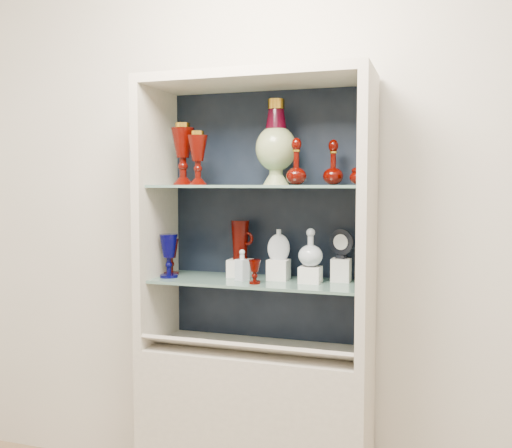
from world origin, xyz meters
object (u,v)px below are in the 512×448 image
(ruby_goblet_small, at_px, (255,272))
(clear_square_bottle, at_px, (242,265))
(ruby_decanter_a, at_px, (296,159))
(ruby_pitcher, at_px, (240,240))
(ruby_decanter_b, at_px, (333,161))
(cobalt_goblet, at_px, (169,256))
(pedestal_lamp_right, at_px, (183,154))
(lidded_bowl, at_px, (359,174))
(clear_round_decanter, at_px, (311,248))
(flat_flask, at_px, (279,244))
(cameo_medallion, at_px, (341,243))
(pedestal_lamp_left, at_px, (198,158))
(ruby_goblet_tall, at_px, (171,257))
(enamel_urn, at_px, (276,142))

(ruby_goblet_small, relative_size, clear_square_bottle, 0.75)
(ruby_decanter_a, relative_size, ruby_pitcher, 1.22)
(ruby_decanter_b, height_order, cobalt_goblet, ruby_decanter_b)
(pedestal_lamp_right, distance_m, lidded_bowl, 0.79)
(ruby_decanter_b, relative_size, clear_round_decanter, 1.31)
(flat_flask, relative_size, cameo_medallion, 1.04)
(pedestal_lamp_left, xyz_separation_m, clear_round_decanter, (0.49, 0.07, -0.39))
(lidded_bowl, distance_m, ruby_goblet_tall, 0.95)
(cobalt_goblet, distance_m, clear_round_decanter, 0.65)
(flat_flask, bearing_deg, ruby_decanter_b, -16.40)
(pedestal_lamp_right, xyz_separation_m, lidded_bowl, (0.79, 0.04, -0.09))
(cobalt_goblet, bearing_deg, clear_square_bottle, 4.87)
(enamel_urn, bearing_deg, ruby_pitcher, 166.95)
(ruby_decanter_a, bearing_deg, ruby_decanter_b, 41.71)
(lidded_bowl, relative_size, clear_square_bottle, 0.67)
(cameo_medallion, bearing_deg, ruby_goblet_tall, -158.18)
(pedestal_lamp_left, distance_m, ruby_decanter_a, 0.44)
(enamel_urn, height_order, ruby_goblet_tall, enamel_urn)
(cobalt_goblet, height_order, clear_square_bottle, cobalt_goblet)
(lidded_bowl, relative_size, ruby_goblet_tall, 0.55)
(lidded_bowl, relative_size, cobalt_goblet, 0.47)
(pedestal_lamp_left, distance_m, lidded_bowl, 0.70)
(pedestal_lamp_right, relative_size, ruby_pitcher, 1.55)
(pedestal_lamp_left, height_order, cobalt_goblet, pedestal_lamp_left)
(ruby_pitcher, height_order, clear_round_decanter, ruby_pitcher)
(pedestal_lamp_left, xyz_separation_m, clear_square_bottle, (0.19, 0.04, -0.47))
(ruby_decanter_b, bearing_deg, ruby_goblet_tall, -177.36)
(pedestal_lamp_left, height_order, pedestal_lamp_right, pedestal_lamp_right)
(cobalt_goblet, bearing_deg, ruby_decanter_b, 8.74)
(ruby_decanter_b, distance_m, flat_flask, 0.43)
(cameo_medallion, bearing_deg, flat_flask, -153.82)
(ruby_goblet_tall, height_order, clear_round_decanter, clear_round_decanter)
(pedestal_lamp_right, height_order, cobalt_goblet, pedestal_lamp_right)
(pedestal_lamp_left, bearing_deg, ruby_goblet_tall, 153.33)
(ruby_goblet_tall, xyz_separation_m, ruby_goblet_small, (0.45, -0.12, -0.03))
(ruby_goblet_small, distance_m, flat_flask, 0.18)
(enamel_urn, distance_m, clear_square_bottle, 0.56)
(ruby_goblet_small, height_order, cameo_medallion, cameo_medallion)
(ruby_goblet_small, bearing_deg, lidded_bowl, 14.15)
(ruby_goblet_tall, xyz_separation_m, flat_flask, (0.52, 0.02, 0.07))
(enamel_urn, distance_m, ruby_pitcher, 0.47)
(pedestal_lamp_left, relative_size, flat_flask, 1.69)
(ruby_goblet_small, distance_m, cameo_medallion, 0.40)
(ruby_goblet_tall, relative_size, clear_round_decanter, 1.08)
(clear_round_decanter, xyz_separation_m, cameo_medallion, (0.12, 0.08, 0.02))
(pedestal_lamp_left, distance_m, ruby_goblet_small, 0.56)
(flat_flask, bearing_deg, lidded_bowl, -24.93)
(flat_flask, xyz_separation_m, cameo_medallion, (0.27, 0.04, 0.01))
(cameo_medallion, bearing_deg, clear_square_bottle, -148.35)
(lidded_bowl, relative_size, cameo_medallion, 0.69)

